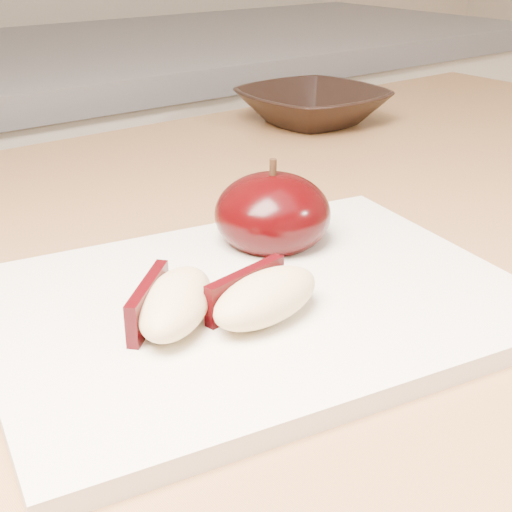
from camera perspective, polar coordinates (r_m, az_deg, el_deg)
cutting_board at (r=0.43m, az=0.00°, el=-3.79°), size 0.35×0.28×0.01m
apple_half at (r=0.49m, az=1.33°, el=3.40°), size 0.09×0.09×0.07m
apple_wedge_a at (r=0.39m, az=-6.69°, el=-3.73°), size 0.08×0.08×0.03m
apple_wedge_b at (r=0.40m, az=0.62°, el=-3.25°), size 0.08×0.05×0.03m
bowl at (r=0.87m, az=4.51°, el=11.86°), size 0.16×0.16×0.04m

